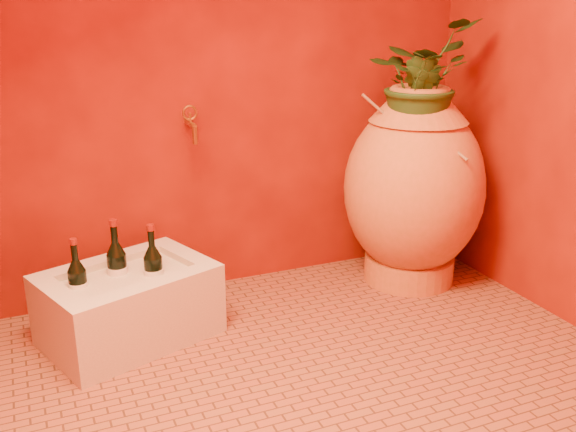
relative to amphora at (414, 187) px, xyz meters
name	(u,v)px	position (x,y,z in m)	size (l,w,h in m)	color
floor	(314,378)	(-0.85, -0.65, -0.50)	(2.50, 2.50, 0.00)	brown
wall_back	(225,31)	(-0.85, 0.35, 0.75)	(2.50, 0.02, 2.50)	#5B0D05
amphora	(414,187)	(0.00, 0.00, 0.00)	(0.74, 0.74, 1.00)	#C36A37
stone_basin	(129,306)	(-1.44, -0.06, -0.35)	(0.79, 0.68, 0.32)	beige
wine_bottle_a	(154,272)	(-1.33, -0.07, -0.20)	(0.08, 0.08, 0.33)	black
wine_bottle_b	(78,286)	(-1.64, -0.07, -0.21)	(0.08, 0.08, 0.32)	black
wine_bottle_c	(118,270)	(-1.47, 0.00, -0.20)	(0.08, 0.08, 0.35)	black
wall_tap	(191,122)	(-1.05, 0.27, 0.36)	(0.07, 0.15, 0.17)	olive
plant_main	(420,80)	(-0.01, -0.01, 0.53)	(0.50, 0.44, 0.56)	#1F4217
plant_side	(418,97)	(-0.05, -0.06, 0.46)	(0.21, 0.17, 0.39)	#1F4217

